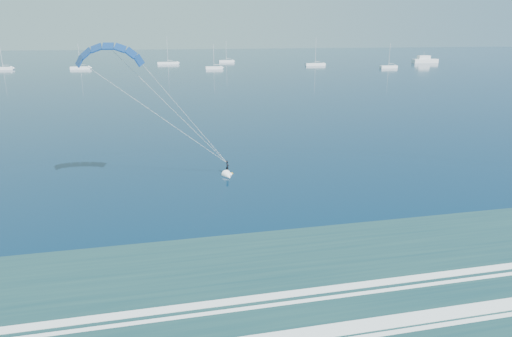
{
  "coord_description": "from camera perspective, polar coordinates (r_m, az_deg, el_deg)",
  "views": [
    {
      "loc": [
        -11.65,
        -14.56,
        15.81
      ],
      "look_at": [
        -2.03,
        27.83,
        2.81
      ],
      "focal_mm": 32.0,
      "sensor_mm": 36.0,
      "label": 1
    }
  ],
  "objects": [
    {
      "name": "sailboat_2",
      "position": [
        244.86,
        -10.94,
        12.83
      ],
      "size": [
        10.68,
        2.4,
        14.13
      ],
      "color": "white",
      "rests_on": "ground"
    },
    {
      "name": "sailboat_7",
      "position": [
        221.52,
        -21.1,
        11.66
      ],
      "size": [
        8.5,
        2.4,
        11.09
      ],
      "color": "white",
      "rests_on": "ground"
    },
    {
      "name": "sailboat_3",
      "position": [
        209.23,
        -5.28,
        12.44
      ],
      "size": [
        7.57,
        2.4,
        10.66
      ],
      "color": "white",
      "rests_on": "ground"
    },
    {
      "name": "sailboat_6",
      "position": [
        222.38,
        16.23,
        12.12
      ],
      "size": [
        8.0,
        2.4,
        10.95
      ],
      "color": "white",
      "rests_on": "ground"
    },
    {
      "name": "sailboat_5",
      "position": [
        232.62,
        7.41,
        12.8
      ],
      "size": [
        9.96,
        2.4,
        13.42
      ],
      "color": "white",
      "rests_on": "ground"
    },
    {
      "name": "sailboat_4",
      "position": [
        256.66,
        -3.73,
        13.25
      ],
      "size": [
        8.28,
        2.4,
        11.32
      ],
      "color": "white",
      "rests_on": "ground"
    },
    {
      "name": "kitesurfer_rig",
      "position": [
        47.83,
        -10.25,
        7.12
      ],
      "size": [
        16.57,
        7.7,
        15.96
      ],
      "color": "gold",
      "rests_on": "ground"
    },
    {
      "name": "motor_yacht",
      "position": [
        267.47,
        20.33,
        12.6
      ],
      "size": [
        14.02,
        3.74,
        5.92
      ],
      "color": "white",
      "rests_on": "ground"
    },
    {
      "name": "sailboat_1",
      "position": [
        233.26,
        -29.06,
        10.9
      ],
      "size": [
        8.06,
        2.4,
        11.16
      ],
      "color": "white",
      "rests_on": "ground"
    }
  ]
}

